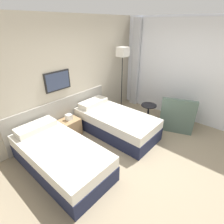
{
  "coord_description": "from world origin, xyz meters",
  "views": [
    {
      "loc": [
        -2.47,
        -1.4,
        2.52
      ],
      "look_at": [
        0.21,
        0.93,
        0.69
      ],
      "focal_mm": 28.0,
      "sensor_mm": 36.0,
      "label": 1
    }
  ],
  "objects_px": {
    "nightstand": "(70,127)",
    "side_table": "(148,111)",
    "bed_near_window": "(115,123)",
    "armchair": "(177,116)",
    "bed_near_door": "(60,156)",
    "floor_lamp": "(123,57)"
  },
  "relations": [
    {
      "from": "nightstand",
      "to": "side_table",
      "type": "distance_m",
      "value": 2.1
    },
    {
      "from": "bed_near_window",
      "to": "armchair",
      "type": "xyz_separation_m",
      "value": [
        1.31,
        -1.04,
        0.01
      ]
    },
    {
      "from": "bed_near_window",
      "to": "nightstand",
      "type": "relative_size",
      "value": 3.61
    },
    {
      "from": "bed_near_door",
      "to": "floor_lamp",
      "type": "relative_size",
      "value": 1.07
    },
    {
      "from": "side_table",
      "to": "armchair",
      "type": "xyz_separation_m",
      "value": [
        0.36,
        -0.66,
        -0.09
      ]
    },
    {
      "from": "nightstand",
      "to": "floor_lamp",
      "type": "bearing_deg",
      "value": -2.77
    },
    {
      "from": "bed_near_door",
      "to": "side_table",
      "type": "height_order",
      "value": "bed_near_door"
    },
    {
      "from": "bed_near_window",
      "to": "side_table",
      "type": "distance_m",
      "value": 1.02
    },
    {
      "from": "armchair",
      "to": "floor_lamp",
      "type": "bearing_deg",
      "value": -13.85
    },
    {
      "from": "nightstand",
      "to": "armchair",
      "type": "distance_m",
      "value": 2.79
    },
    {
      "from": "side_table",
      "to": "armchair",
      "type": "bearing_deg",
      "value": -60.99
    },
    {
      "from": "bed_near_window",
      "to": "armchair",
      "type": "relative_size",
      "value": 1.98
    },
    {
      "from": "bed_near_window",
      "to": "side_table",
      "type": "bearing_deg",
      "value": -22.0
    },
    {
      "from": "side_table",
      "to": "floor_lamp",
      "type": "bearing_deg",
      "value": 81.23
    },
    {
      "from": "nightstand",
      "to": "armchair",
      "type": "relative_size",
      "value": 0.55
    },
    {
      "from": "floor_lamp",
      "to": "bed_near_window",
      "type": "bearing_deg",
      "value": -148.53
    },
    {
      "from": "bed_near_door",
      "to": "side_table",
      "type": "xyz_separation_m",
      "value": [
        2.57,
        -0.38,
        0.1
      ]
    },
    {
      "from": "nightstand",
      "to": "floor_lamp",
      "type": "relative_size",
      "value": 0.3
    },
    {
      "from": "nightstand",
      "to": "armchair",
      "type": "xyz_separation_m",
      "value": [
        2.12,
        -1.81,
        0.07
      ]
    },
    {
      "from": "floor_lamp",
      "to": "armchair",
      "type": "relative_size",
      "value": 1.86
    },
    {
      "from": "nightstand",
      "to": "floor_lamp",
      "type": "xyz_separation_m",
      "value": [
        1.92,
        -0.09,
        1.44
      ]
    },
    {
      "from": "bed_near_door",
      "to": "bed_near_window",
      "type": "relative_size",
      "value": 1.0
    }
  ]
}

